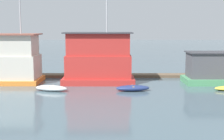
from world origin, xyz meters
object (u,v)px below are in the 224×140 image
at_px(houseboat_orange, 10,60).
at_px(dinghy_white, 52,88).
at_px(houseboat_red, 99,60).
at_px(houseboat_green, 214,69).
at_px(dinghy_navy, 133,88).

relative_size(houseboat_orange, dinghy_white, 2.86).
bearing_deg(houseboat_red, houseboat_orange, 177.54).
height_order(houseboat_orange, houseboat_red, houseboat_orange).
bearing_deg(houseboat_green, houseboat_orange, 178.77).
bearing_deg(houseboat_red, houseboat_green, -0.27).
distance_m(houseboat_green, dinghy_white, 16.00).
height_order(houseboat_orange, houseboat_green, houseboat_orange).
bearing_deg(dinghy_navy, dinghy_white, -179.98).
height_order(dinghy_white, dinghy_navy, dinghy_navy).
bearing_deg(dinghy_white, houseboat_green, 13.60).
height_order(houseboat_green, dinghy_navy, houseboat_green).
distance_m(houseboat_red, dinghy_navy, 5.40).
height_order(houseboat_red, dinghy_white, houseboat_red).
bearing_deg(houseboat_red, dinghy_navy, -49.94).
distance_m(houseboat_red, dinghy_white, 5.93).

